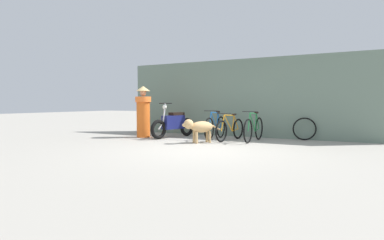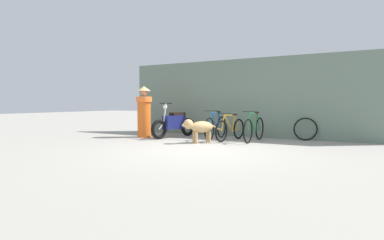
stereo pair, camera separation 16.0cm
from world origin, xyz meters
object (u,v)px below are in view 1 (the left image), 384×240
at_px(stray_dog, 199,127).
at_px(person_in_robes, 143,111).
at_px(bicycle_0, 215,127).
at_px(spare_tire_left, 304,129).
at_px(bicycle_2, 254,129).
at_px(motorcycle, 173,124).
at_px(bicycle_1, 230,129).

height_order(stray_dog, person_in_robes, person_in_robes).
bearing_deg(person_in_robes, bicycle_0, -128.18).
bearing_deg(spare_tire_left, bicycle_2, -144.65).
xyz_separation_m(motorcycle, person_in_robes, (-0.96, -0.35, 0.42)).
distance_m(motorcycle, spare_tire_left, 4.14).
bearing_deg(person_in_robes, motorcycle, -120.86).
height_order(bicycle_1, spare_tire_left, bicycle_1).
bearing_deg(motorcycle, bicycle_1, 108.59).
relative_size(bicycle_1, person_in_robes, 0.98).
height_order(bicycle_0, motorcycle, motorcycle).
distance_m(bicycle_1, spare_tire_left, 2.29).
distance_m(person_in_robes, spare_tire_left, 5.19).
xyz_separation_m(stray_dog, person_in_robes, (-2.30, 0.52, 0.42)).
bearing_deg(bicycle_2, bicycle_0, -86.34).
xyz_separation_m(bicycle_2, spare_tire_left, (1.33, 0.94, -0.02)).
bearing_deg(bicycle_1, stray_dog, -22.41).
relative_size(bicycle_0, bicycle_1, 1.01).
relative_size(bicycle_0, bicycle_2, 0.99).
bearing_deg(stray_dog, motorcycle, -83.66).
xyz_separation_m(person_in_robes, spare_tire_left, (4.95, 1.48, -0.52)).
bearing_deg(bicycle_1, bicycle_0, -90.66).
distance_m(bicycle_2, spare_tire_left, 1.63).
bearing_deg(motorcycle, person_in_robes, -53.85).
bearing_deg(bicycle_0, person_in_robes, -76.96).
relative_size(motorcycle, person_in_robes, 1.11).
xyz_separation_m(stray_dog, spare_tire_left, (2.65, 1.99, -0.11)).
relative_size(stray_dog, spare_tire_left, 1.43).
distance_m(bicycle_2, motorcycle, 2.66).
bearing_deg(person_in_robes, bicycle_2, -132.58).
distance_m(bicycle_2, person_in_robes, 3.69).
xyz_separation_m(bicycle_1, bicycle_2, (0.71, 0.09, 0.03)).
bearing_deg(bicycle_1, person_in_robes, -71.26).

